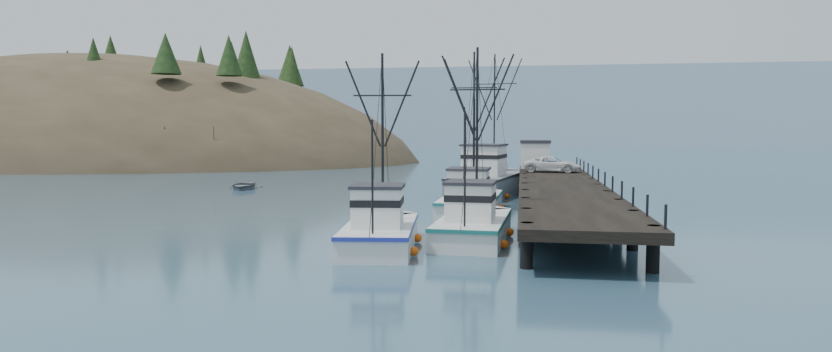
{
  "coord_description": "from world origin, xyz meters",
  "views": [
    {
      "loc": [
        11.1,
        -31.98,
        6.07
      ],
      "look_at": [
        3.49,
        14.98,
        2.5
      ],
      "focal_mm": 28.0,
      "sensor_mm": 36.0,
      "label": 1
    }
  ],
  "objects_px": {
    "trawler_mid": "(381,231)",
    "trawler_near": "(474,224)",
    "trawler_far": "(471,201)",
    "motorboat": "(243,189)",
    "pier": "(561,188)",
    "pier_shed": "(535,154)",
    "work_vessel": "(490,180)",
    "pickup_truck": "(552,164)"
  },
  "relations": [
    {
      "from": "trawler_near",
      "to": "pickup_truck",
      "type": "bearing_deg",
      "value": 78.2
    },
    {
      "from": "trawler_near",
      "to": "motorboat",
      "type": "distance_m",
      "value": 35.36
    },
    {
      "from": "trawler_mid",
      "to": "trawler_near",
      "type": "bearing_deg",
      "value": 33.05
    },
    {
      "from": "trawler_near",
      "to": "trawler_far",
      "type": "distance_m",
      "value": 11.06
    },
    {
      "from": "trawler_mid",
      "to": "pickup_truck",
      "type": "height_order",
      "value": "trawler_mid"
    },
    {
      "from": "trawler_near",
      "to": "trawler_far",
      "type": "height_order",
      "value": "trawler_far"
    },
    {
      "from": "trawler_far",
      "to": "pier",
      "type": "bearing_deg",
      "value": 17.6
    },
    {
      "from": "trawler_mid",
      "to": "motorboat",
      "type": "xyz_separation_m",
      "value": [
        -20.1,
        28.29,
        -0.82
      ]
    },
    {
      "from": "work_vessel",
      "to": "motorboat",
      "type": "height_order",
      "value": "work_vessel"
    },
    {
      "from": "trawler_mid",
      "to": "pier_shed",
      "type": "distance_m",
      "value": 35.09
    },
    {
      "from": "pier_shed",
      "to": "motorboat",
      "type": "xyz_separation_m",
      "value": [
        -28.5,
        -5.68,
        -3.42
      ]
    },
    {
      "from": "pier_shed",
      "to": "motorboat",
      "type": "height_order",
      "value": "pier_shed"
    },
    {
      "from": "work_vessel",
      "to": "motorboat",
      "type": "xyz_separation_m",
      "value": [
        -24.31,
        0.67,
        -1.23
      ]
    },
    {
      "from": "pickup_truck",
      "to": "pier",
      "type": "bearing_deg",
      "value": -172.68
    },
    {
      "from": "trawler_near",
      "to": "pier",
      "type": "bearing_deg",
      "value": 67.61
    },
    {
      "from": "pier",
      "to": "work_vessel",
      "type": "height_order",
      "value": "work_vessel"
    },
    {
      "from": "trawler_far",
      "to": "pickup_truck",
      "type": "distance_m",
      "value": 15.67
    },
    {
      "from": "pier",
      "to": "trawler_near",
      "type": "relative_size",
      "value": 4.07
    },
    {
      "from": "trawler_far",
      "to": "pier_shed",
      "type": "xyz_separation_m",
      "value": [
        4.84,
        20.01,
        2.6
      ]
    },
    {
      "from": "motorboat",
      "to": "trawler_mid",
      "type": "bearing_deg",
      "value": -68.03
    },
    {
      "from": "pier",
      "to": "trawler_near",
      "type": "xyz_separation_m",
      "value": [
        -5.36,
        -13.03,
        -0.87
      ]
    },
    {
      "from": "pier",
      "to": "work_vessel",
      "type": "distance_m",
      "value": 12.97
    },
    {
      "from": "work_vessel",
      "to": "trawler_mid",
      "type": "bearing_deg",
      "value": -98.66
    },
    {
      "from": "trawler_near",
      "to": "motorboat",
      "type": "relative_size",
      "value": 2.24
    },
    {
      "from": "pier",
      "to": "trawler_near",
      "type": "height_order",
      "value": "trawler_near"
    },
    {
      "from": "pier_shed",
      "to": "motorboat",
      "type": "bearing_deg",
      "value": -168.73
    },
    {
      "from": "trawler_near",
      "to": "work_vessel",
      "type": "height_order",
      "value": "work_vessel"
    },
    {
      "from": "pier",
      "to": "motorboat",
      "type": "bearing_deg",
      "value": 157.67
    },
    {
      "from": "trawler_far",
      "to": "motorboat",
      "type": "xyz_separation_m",
      "value": [
        -23.66,
        14.33,
        -0.82
      ]
    },
    {
      "from": "pier",
      "to": "trawler_mid",
      "type": "height_order",
      "value": "trawler_mid"
    },
    {
      "from": "pier_shed",
      "to": "pickup_truck",
      "type": "xyz_separation_m",
      "value": [
        1.41,
        -5.77,
        -0.71
      ]
    },
    {
      "from": "pier_shed",
      "to": "work_vessel",
      "type": "bearing_deg",
      "value": -123.42
    },
    {
      "from": "trawler_mid",
      "to": "motorboat",
      "type": "distance_m",
      "value": 34.72
    },
    {
      "from": "pier_shed",
      "to": "trawler_mid",
      "type": "bearing_deg",
      "value": -103.88
    },
    {
      "from": "work_vessel",
      "to": "trawler_far",
      "type": "bearing_deg",
      "value": -92.73
    },
    {
      "from": "pickup_truck",
      "to": "work_vessel",
      "type": "bearing_deg",
      "value": 102.81
    },
    {
      "from": "trawler_near",
      "to": "pickup_truck",
      "type": "relative_size",
      "value": 2.11
    },
    {
      "from": "pier",
      "to": "pickup_truck",
      "type": "distance_m",
      "value": 12.27
    },
    {
      "from": "pier_shed",
      "to": "pickup_truck",
      "type": "distance_m",
      "value": 5.98
    },
    {
      "from": "trawler_far",
      "to": "pickup_truck",
      "type": "bearing_deg",
      "value": 66.29
    },
    {
      "from": "work_vessel",
      "to": "pickup_truck",
      "type": "distance_m",
      "value": 5.82
    },
    {
      "from": "motorboat",
      "to": "trawler_far",
      "type": "bearing_deg",
      "value": -44.63
    }
  ]
}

